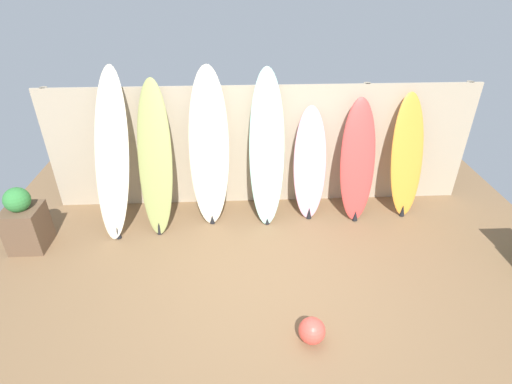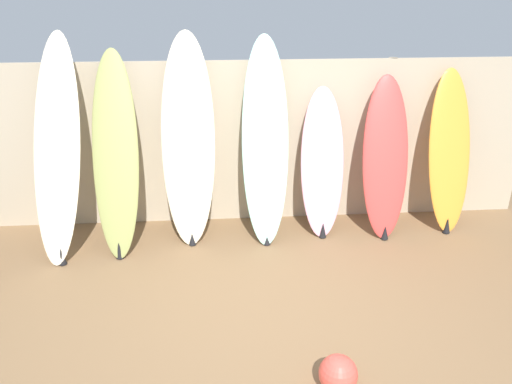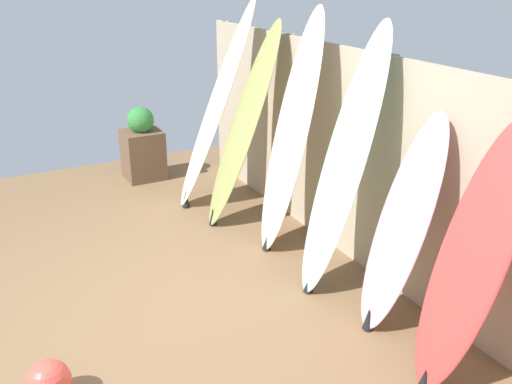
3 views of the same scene
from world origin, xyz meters
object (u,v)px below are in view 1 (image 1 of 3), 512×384
object	(u,v)px
surfboard_pink_4	(310,165)
surfboard_red_5	(358,161)
surfboard_cream_2	(209,149)
planter_box	(25,222)
surfboard_seafoam_3	(267,150)
surfboard_cream_0	(112,156)
surfboard_olive_1	(155,159)
surfboard_orange_6	(407,157)
beach_ball	(312,331)

from	to	relation	value
surfboard_pink_4	surfboard_red_5	xyz separation A→B (m)	(0.65, -0.06, 0.07)
surfboard_pink_4	surfboard_cream_2	bearing A→B (deg)	-177.97
surfboard_red_5	planter_box	distance (m)	4.45
surfboard_seafoam_3	surfboard_red_5	bearing A→B (deg)	-0.31
surfboard_cream_2	surfboard_seafoam_3	world-z (taller)	surfboard_cream_2
surfboard_cream_0	surfboard_olive_1	distance (m)	0.55
surfboard_cream_0	planter_box	distance (m)	1.37
surfboard_olive_1	surfboard_seafoam_3	distance (m)	1.49
surfboard_red_5	surfboard_orange_6	size ratio (longest dim) A/B	0.97
surfboard_red_5	beach_ball	xyz separation A→B (m)	(-0.97, -2.27, -0.70)
surfboard_cream_2	surfboard_seafoam_3	xyz separation A→B (m)	(0.78, -0.01, -0.02)
surfboard_red_5	surfboard_cream_2	bearing A→B (deg)	179.59
surfboard_pink_4	surfboard_cream_0	bearing A→B (deg)	-175.92
surfboard_cream_2	surfboard_cream_0	bearing A→B (deg)	-173.65
surfboard_cream_2	surfboard_red_5	bearing A→B (deg)	-0.41
surfboard_cream_2	surfboard_orange_6	xyz separation A→B (m)	(2.77, 0.05, -0.20)
surfboard_olive_1	beach_ball	bearing A→B (deg)	-50.84
surfboard_cream_0	surfboard_seafoam_3	xyz separation A→B (m)	(2.03, 0.13, -0.02)
surfboard_seafoam_3	surfboard_pink_4	bearing A→B (deg)	5.32
surfboard_cream_0	surfboard_olive_1	bearing A→B (deg)	4.55
surfboard_seafoam_3	beach_ball	distance (m)	2.46
surfboard_cream_0	surfboard_pink_4	world-z (taller)	surfboard_cream_0
surfboard_cream_2	surfboard_pink_4	world-z (taller)	surfboard_cream_2
surfboard_cream_2	planter_box	size ratio (longest dim) A/B	2.44
surfboard_cream_0	beach_ball	world-z (taller)	surfboard_cream_0
surfboard_olive_1	surfboard_seafoam_3	size ratio (longest dim) A/B	0.94
surfboard_pink_4	planter_box	bearing A→B (deg)	-169.72
surfboard_cream_2	surfboard_seafoam_3	bearing A→B (deg)	-0.57
surfboard_cream_2	planter_box	world-z (taller)	surfboard_cream_2
surfboard_olive_1	beach_ball	world-z (taller)	surfboard_olive_1
surfboard_cream_0	surfboard_orange_6	world-z (taller)	surfboard_cream_0
surfboard_olive_1	surfboard_orange_6	world-z (taller)	surfboard_olive_1
planter_box	surfboard_seafoam_3	bearing A→B (deg)	11.24
surfboard_cream_2	surfboard_pink_4	bearing A→B (deg)	2.03
surfboard_pink_4	beach_ball	distance (m)	2.44
surfboard_cream_2	surfboard_orange_6	bearing A→B (deg)	1.00
surfboard_olive_1	surfboard_cream_2	xyz separation A→B (m)	(0.71, 0.10, 0.08)
surfboard_orange_6	surfboard_cream_0	bearing A→B (deg)	-177.33
surfboard_orange_6	beach_ball	bearing A→B (deg)	-125.95
surfboard_cream_0	beach_ball	bearing A→B (deg)	-42.74
surfboard_cream_0	surfboard_cream_2	size ratio (longest dim) A/B	1.00
surfboard_orange_6	surfboard_cream_2	bearing A→B (deg)	-179.00
surfboard_cream_2	beach_ball	bearing A→B (deg)	-64.88
surfboard_orange_6	planter_box	size ratio (longest dim) A/B	1.98
surfboard_pink_4	planter_box	xyz separation A→B (m)	(-3.73, -0.68, -0.38)
surfboard_cream_2	surfboard_olive_1	bearing A→B (deg)	-172.29
surfboard_cream_0	surfboard_pink_4	bearing A→B (deg)	4.08
surfboard_red_5	surfboard_pink_4	bearing A→B (deg)	174.41
beach_ball	surfboard_pink_4	bearing A→B (deg)	82.18
planter_box	surfboard_pink_4	bearing A→B (deg)	10.28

